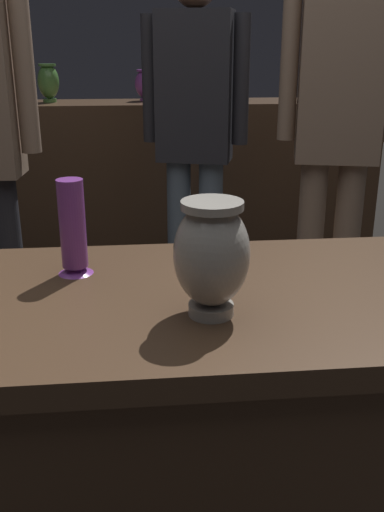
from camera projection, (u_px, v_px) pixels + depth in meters
The scene contains 10 objects.
display_plinth at pixel (176, 452), 1.32m from camera, with size 1.20×0.64×0.80m.
back_display_shelf at pixel (148, 190), 3.35m from camera, with size 2.60×0.40×0.99m.
vase_centerpiece at pixel (212, 254), 1.06m from camera, with size 0.14×0.14×0.22m.
vase_tall_behind at pixel (73, 230), 1.26m from camera, with size 0.08×0.08×0.21m.
shelf_vase_left at pixel (48, 82), 3.12m from camera, with size 0.11×0.11×0.20m.
shelf_vase_far_right at pixel (327, 84), 3.30m from camera, with size 0.14×0.14×0.12m.
shelf_vase_center at pixel (145, 84), 3.21m from camera, with size 0.11×0.11×0.17m.
shelf_vase_right at pixel (240, 85), 3.16m from camera, with size 0.07×0.07×0.18m.
visitor_center_back at pixel (195, 126), 2.55m from camera, with size 0.45×0.26×1.61m.
visitor_near_right at pixel (338, 119), 2.26m from camera, with size 0.46×0.25×1.71m.
Camera 1 is at (-0.07, -1.09, 1.28)m, focal length 40.57 mm.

